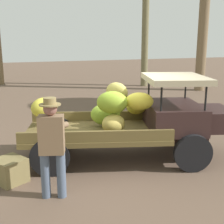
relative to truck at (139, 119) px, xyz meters
name	(u,v)px	position (x,y,z in m)	size (l,w,h in m)	color
ground_plane	(119,154)	(-0.34, 0.30, -0.90)	(60.00, 60.00, 0.00)	brown
truck	(139,119)	(0.00, 0.00, 0.00)	(4.66, 2.73, 1.82)	#311F1E
farmer	(52,142)	(-2.07, -1.10, 0.07)	(0.55, 0.50, 1.70)	slate
wooden_crate	(10,170)	(-2.73, -0.26, -0.67)	(0.53, 0.49, 0.45)	olive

